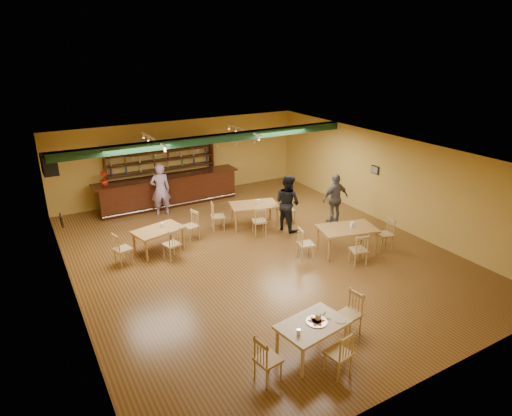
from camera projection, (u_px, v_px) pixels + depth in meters
floor at (257, 253)px, 12.81m from camera, size 12.00×12.00×0.00m
ceiling_beam at (214, 139)px, 14.05m from camera, size 10.00×0.30×0.25m
track_rail_left at (153, 139)px, 13.68m from camera, size 0.05×2.50×0.05m
track_rail_right at (243, 130)px, 15.16m from camera, size 0.05×2.50×0.05m
ac_unit at (50, 164)px, 13.15m from camera, size 0.34×0.70×0.48m
picture_left at (61, 220)px, 10.71m from camera, size 0.04×0.34×0.28m
picture_right at (375, 170)px, 14.91m from camera, size 0.04×0.34×0.28m
bar_counter at (169, 191)px, 16.38m from camera, size 5.45×0.85×1.13m
back_bar_hutch at (162, 172)px, 16.69m from camera, size 4.21×0.40×2.28m
poinsettia at (104, 179)px, 15.04m from camera, size 0.36×0.36×0.50m
dining_table_a at (159, 240)px, 12.81m from camera, size 1.57×1.16×0.70m
dining_table_b at (254, 215)px, 14.57m from camera, size 1.73×1.30×0.77m
dining_table_d at (346, 240)px, 12.66m from camera, size 1.81×1.34×0.81m
near_table at (312, 339)px, 8.54m from camera, size 1.46×1.06×0.72m
pizza_tray at (317, 322)px, 8.45m from camera, size 0.47×0.47×0.01m
parmesan_shaker at (299, 332)px, 8.07m from camera, size 0.08×0.08×0.11m
napkin_stack at (320, 313)px, 8.72m from camera, size 0.25×0.22×0.03m
pizza_server at (321, 318)px, 8.55m from camera, size 0.32×0.25×0.00m
side_plate at (340, 320)px, 8.50m from camera, size 0.25×0.25×0.01m
patron_bar at (160, 190)px, 15.32m from camera, size 0.73×0.52×1.87m
patron_right_a at (288, 203)px, 14.10m from camera, size 0.91×1.05×1.86m
patron_right_b at (335, 198)px, 14.67m from camera, size 1.03×0.45×1.73m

